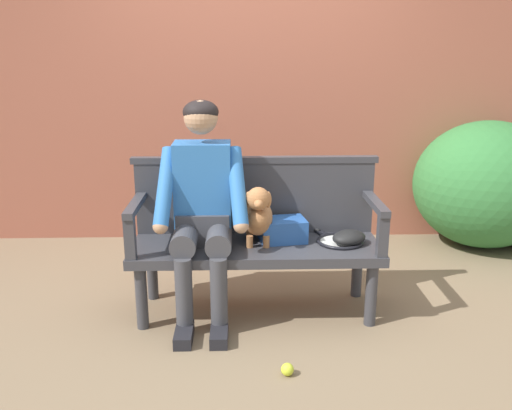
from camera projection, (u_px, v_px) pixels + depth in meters
ground_plane at (256, 310)px, 3.49m from camera, size 40.00×40.00×0.00m
brick_garden_fence at (251, 87)px, 4.66m from camera, size 8.00×0.30×2.57m
hedge_bush_far_right at (486, 184)px, 4.52m from camera, size 1.19×1.09×1.05m
garden_bench at (256, 253)px, 3.39m from camera, size 1.52×0.53×0.45m
bench_backrest at (255, 194)px, 3.52m from camera, size 1.56×0.06×0.50m
bench_armrest_left_end at (133, 218)px, 3.21m from camera, size 0.06×0.53×0.28m
bench_armrest_right_end at (378, 216)px, 3.25m from camera, size 0.06×0.53×0.28m
person_seated at (202, 203)px, 3.27m from camera, size 0.56×0.66×1.32m
dog_on_bench at (258, 215)px, 3.31m from camera, size 0.18×0.39×0.38m
tennis_racket at (337, 240)px, 3.42m from camera, size 0.43×0.56×0.03m
baseball_glove at (349, 238)px, 3.35m from camera, size 0.28×0.26×0.09m
sports_bag at (283, 230)px, 3.41m from camera, size 0.31×0.24×0.14m
tennis_ball at (287, 369)px, 2.79m from camera, size 0.07×0.07×0.07m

